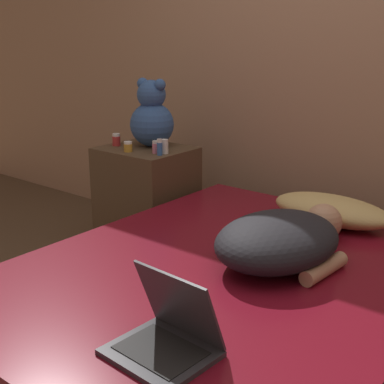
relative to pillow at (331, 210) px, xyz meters
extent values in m
plane|color=brown|center=(-0.10, -0.72, -0.52)|extent=(12.00, 12.00, 0.00)
cube|color=tan|center=(-0.10, 0.52, 0.78)|extent=(8.00, 0.06, 2.60)
cube|color=#2D2319|center=(-0.10, -0.72, -0.39)|extent=(1.49, 1.93, 0.26)
cube|color=maroon|center=(-0.10, -0.72, -0.17)|extent=(1.46, 1.89, 0.20)
cube|color=brown|center=(-1.15, -0.06, -0.18)|extent=(0.51, 0.44, 0.68)
ellipsoid|color=tan|center=(0.00, 0.00, 0.00)|extent=(0.58, 0.29, 0.13)
ellipsoid|color=black|center=(0.04, -0.57, 0.03)|extent=(0.47, 0.60, 0.20)
sphere|color=tan|center=(0.06, -0.22, 0.01)|extent=(0.16, 0.16, 0.16)
cylinder|color=tan|center=(0.23, -0.56, -0.04)|extent=(0.08, 0.26, 0.06)
cube|color=#333338|center=(0.10, -1.32, -0.06)|extent=(0.30, 0.26, 0.02)
cube|color=black|center=(0.10, -1.32, -0.05)|extent=(0.24, 0.18, 0.00)
cube|color=#333338|center=(0.10, -1.25, 0.06)|extent=(0.28, 0.11, 0.22)
cube|color=black|center=(0.10, -1.25, 0.06)|extent=(0.25, 0.09, 0.20)
sphere|color=#335693|center=(-1.15, 0.00, 0.29)|extent=(0.26, 0.26, 0.26)
sphere|color=#335693|center=(-1.15, 0.00, 0.46)|extent=(0.17, 0.17, 0.17)
sphere|color=#335693|center=(-1.22, 0.00, 0.52)|extent=(0.07, 0.07, 0.07)
sphere|color=#335693|center=(-1.09, 0.00, 0.52)|extent=(0.07, 0.07, 0.07)
cylinder|color=#3866B2|center=(-0.95, -0.15, 0.19)|extent=(0.03, 0.03, 0.07)
cylinder|color=white|center=(-0.95, -0.15, 0.24)|extent=(0.03, 0.03, 0.02)
cylinder|color=#B72D2D|center=(-1.33, -0.12, 0.19)|extent=(0.05, 0.05, 0.06)
cylinder|color=white|center=(-1.33, -0.12, 0.22)|extent=(0.04, 0.04, 0.02)
cylinder|color=pink|center=(-1.01, -0.13, 0.19)|extent=(0.03, 0.03, 0.06)
cylinder|color=white|center=(-1.01, -0.13, 0.22)|extent=(0.03, 0.03, 0.02)
cylinder|color=gold|center=(-1.16, -0.20, 0.18)|extent=(0.05, 0.05, 0.05)
cylinder|color=white|center=(-1.16, -0.20, 0.21)|extent=(0.05, 0.05, 0.01)
cylinder|color=white|center=(-0.96, -0.10, 0.19)|extent=(0.04, 0.04, 0.06)
cylinder|color=white|center=(-0.96, -0.10, 0.23)|extent=(0.04, 0.04, 0.02)
camera|label=1|loc=(0.99, -2.29, 0.81)|focal=50.00mm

